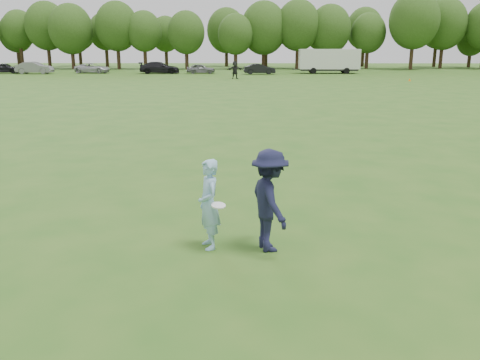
{
  "coord_description": "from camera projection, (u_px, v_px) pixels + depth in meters",
  "views": [
    {
      "loc": [
        0.47,
        -9.01,
        3.83
      ],
      "look_at": [
        0.29,
        1.16,
        1.1
      ],
      "focal_mm": 38.0,
      "sensor_mm": 36.0,
      "label": 1
    }
  ],
  "objects": [
    {
      "name": "car_b",
      "position": [
        35.0,
        68.0,
        67.52
      ],
      "size": [
        4.8,
        1.75,
        1.57
      ],
      "primitive_type": "imported",
      "rotation": [
        0.0,
        0.0,
        1.59
      ],
      "color": "slate",
      "rests_on": "ground"
    },
    {
      "name": "car_f",
      "position": [
        259.0,
        69.0,
        66.55
      ],
      "size": [
        4.24,
        1.82,
        1.36
      ],
      "primitive_type": "imported",
      "rotation": [
        0.0,
        0.0,
        1.66
      ],
      "color": "black",
      "rests_on": "ground"
    },
    {
      "name": "car_a",
      "position": [
        4.0,
        68.0,
        68.62
      ],
      "size": [
        4.36,
        2.09,
        1.44
      ],
      "primitive_type": "imported",
      "rotation": [
        0.0,
        0.0,
        1.67
      ],
      "color": "black",
      "rests_on": "ground"
    },
    {
      "name": "defender",
      "position": [
        270.0,
        201.0,
        9.54
      ],
      "size": [
        1.1,
        1.43,
        1.96
      ],
      "primitive_type": "imported",
      "rotation": [
        0.0,
        0.0,
        1.9
      ],
      "color": "#171933",
      "rests_on": "ground"
    },
    {
      "name": "car_e",
      "position": [
        201.0,
        69.0,
        67.98
      ],
      "size": [
        3.93,
        1.82,
        1.3
      ],
      "primitive_type": "imported",
      "rotation": [
        0.0,
        0.0,
        1.65
      ],
      "color": "slate",
      "rests_on": "ground"
    },
    {
      "name": "ground",
      "position": [
        224.0,
        251.0,
        9.7
      ],
      "size": [
        200.0,
        200.0,
        0.0
      ],
      "primitive_type": "plane",
      "color": "#2A5919",
      "rests_on": "ground"
    },
    {
      "name": "player_far_d",
      "position": [
        235.0,
        70.0,
        57.78
      ],
      "size": [
        1.94,
        1.06,
        2.0
      ],
      "primitive_type": "imported",
      "rotation": [
        0.0,
        0.0,
        0.27
      ],
      "color": "black",
      "rests_on": "ground"
    },
    {
      "name": "cargo_trailer",
      "position": [
        329.0,
        60.0,
        68.23
      ],
      "size": [
        9.0,
        2.75,
        3.2
      ],
      "color": "white",
      "rests_on": "ground"
    },
    {
      "name": "car_d",
      "position": [
        159.0,
        68.0,
        68.16
      ],
      "size": [
        5.51,
        2.63,
        1.55
      ],
      "primitive_type": "imported",
      "rotation": [
        0.0,
        0.0,
        1.66
      ],
      "color": "black",
      "rests_on": "ground"
    },
    {
      "name": "car_c",
      "position": [
        93.0,
        68.0,
        69.16
      ],
      "size": [
        4.99,
        2.81,
        1.32
      ],
      "primitive_type": "imported",
      "rotation": [
        0.0,
        0.0,
        1.43
      ],
      "color": "#B8B7BD",
      "rests_on": "ground"
    },
    {
      "name": "thrower",
      "position": [
        209.0,
        204.0,
        9.67
      ],
      "size": [
        0.61,
        0.74,
        1.75
      ],
      "primitive_type": "imported",
      "rotation": [
        0.0,
        0.0,
        -1.22
      ],
      "color": "#93C3E3",
      "rests_on": "ground"
    },
    {
      "name": "field_cone",
      "position": [
        410.0,
        80.0,
        54.43
      ],
      "size": [
        0.28,
        0.28,
        0.3
      ],
      "primitive_type": "cone",
      "color": "orange",
      "rests_on": "ground"
    },
    {
      "name": "disc_in_play",
      "position": [
        218.0,
        205.0,
        9.4
      ],
      "size": [
        0.29,
        0.29,
        0.08
      ],
      "color": "white",
      "rests_on": "ground"
    },
    {
      "name": "treeline",
      "position": [
        263.0,
        29.0,
        82.3
      ],
      "size": [
        130.35,
        18.39,
        11.74
      ],
      "color": "#332114",
      "rests_on": "ground"
    }
  ]
}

